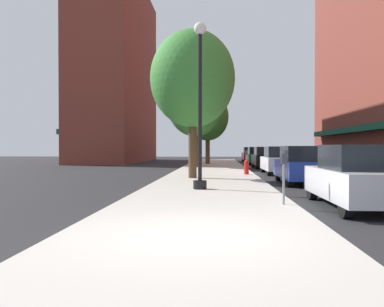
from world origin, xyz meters
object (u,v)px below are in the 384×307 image
at_px(car_silver, 357,177).
at_px(car_white, 279,161).
at_px(lamppost, 200,102).
at_px(tree_mid, 208,117).
at_px(car_black, 265,158).
at_px(car_red, 251,155).
at_px(tree_far, 193,79).
at_px(car_blue, 301,165).
at_px(fire_hydrant, 247,167).
at_px(tree_near, 195,104).
at_px(parking_meter_far, 247,158).
at_px(car_green, 257,156).
at_px(parking_meter_near, 284,172).

relative_size(car_silver, car_white, 1.00).
height_order(lamppost, tree_mid, tree_mid).
height_order(car_black, car_red, same).
xyz_separation_m(tree_mid, car_red, (4.61, 8.79, -3.60)).
distance_m(car_silver, car_red, 34.17).
bearing_deg(tree_far, car_blue, -17.65).
bearing_deg(tree_mid, fire_hydrant, -79.88).
bearing_deg(car_blue, car_silver, -91.75).
bearing_deg(car_blue, tree_near, 111.86).
bearing_deg(car_silver, parking_meter_far, 97.38).
bearing_deg(car_green, parking_meter_far, -95.75).
height_order(parking_meter_near, car_black, car_black).
bearing_deg(car_green, car_white, -87.71).
relative_size(parking_meter_near, car_black, 0.30).
bearing_deg(parking_meter_near, parking_meter_far, 90.00).
relative_size(car_black, car_green, 1.00).
bearing_deg(car_blue, fire_hydrant, 114.32).
xyz_separation_m(car_silver, car_white, (0.00, 13.30, 0.00)).
bearing_deg(car_blue, parking_meter_far, 105.75).
relative_size(parking_meter_near, tree_far, 0.18).
height_order(car_silver, car_blue, same).
relative_size(parking_meter_near, tree_mid, 0.20).
relative_size(parking_meter_far, tree_near, 0.18).
relative_size(parking_meter_far, tree_far, 0.18).
bearing_deg(lamppost, fire_hydrant, 74.34).
xyz_separation_m(tree_mid, car_blue, (4.61, -18.40, -3.60)).
relative_size(lamppost, car_silver, 1.37).
relative_size(tree_mid, car_blue, 1.51).
relative_size(parking_meter_near, car_red, 0.30).
bearing_deg(car_silver, car_white, 88.95).
bearing_deg(car_red, tree_near, -109.15).
height_order(tree_far, car_blue, tree_far).
height_order(lamppost, car_green, lamppost).
height_order(car_silver, car_black, same).
bearing_deg(parking_meter_far, tree_far, -122.40).
xyz_separation_m(parking_meter_near, car_blue, (1.95, 7.25, -0.14)).
distance_m(parking_meter_far, tree_far, 6.77).
height_order(tree_near, tree_far, tree_near).
xyz_separation_m(parking_meter_far, tree_far, (-2.94, -4.63, 3.98)).
bearing_deg(car_black, fire_hydrant, -103.64).
bearing_deg(lamppost, parking_meter_near, -57.49).
bearing_deg(car_red, parking_meter_far, -94.61).
distance_m(car_white, car_black, 6.96).
bearing_deg(tree_near, car_blue, -66.38).
bearing_deg(car_silver, tree_mid, 99.25).
bearing_deg(car_black, car_white, -90.62).
relative_size(tree_near, car_blue, 1.71).
height_order(parking_meter_far, tree_mid, tree_mid).
bearing_deg(parking_meter_far, fire_hydrant, -94.01).
relative_size(tree_mid, car_black, 1.51).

